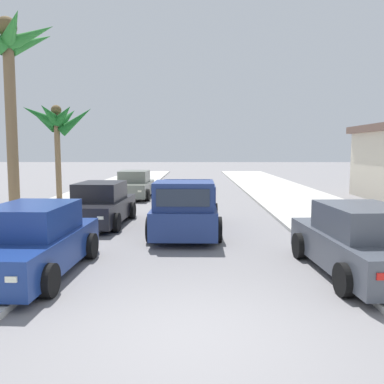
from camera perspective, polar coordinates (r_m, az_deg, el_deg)
The scene contains 12 objects.
ground_plane at distance 6.21m, azimuth 0.50°, elevation -19.89°, with size 160.00×160.00×0.00m, color slate.
sidewalk_left at distance 18.61m, azimuth -16.71°, elevation -2.33°, with size 4.76×60.00×0.12m, color beige.
sidewalk_right at distance 18.61m, azimuth 17.72°, elevation -2.37°, with size 4.76×60.00×0.12m, color beige.
curb_left at distance 18.35m, azimuth -13.78°, elevation -2.40°, with size 0.16×60.00×0.10m, color silver.
curb_right at distance 18.35m, azimuth 14.80°, elevation -2.43°, with size 0.16×60.00×0.10m, color silver.
pickup_truck at distance 12.97m, azimuth -0.90°, elevation -2.31°, with size 2.26×5.23×1.80m.
car_left_near at distance 14.78m, azimuth -13.13°, elevation -1.83°, with size 2.16×4.32×1.54m.
car_right_near at distance 9.34m, azimuth -22.12°, elevation -6.75°, with size 2.13×4.31×1.54m.
car_left_mid at distance 9.40m, azimuth 23.18°, elevation -6.72°, with size 2.21×4.34×1.54m.
car_right_mid at distance 22.45m, azimuth -8.34°, elevation 0.96°, with size 2.05×4.27×1.54m.
palm_tree_right_fore at distance 17.21m, azimuth -24.91°, elevation 17.31°, with size 3.68×3.58×7.69m.
palm_tree_left_mid at distance 22.08m, azimuth -19.03°, elevation 9.77°, with size 3.95×3.48×5.12m.
Camera 1 is at (-0.00, -5.58, 2.73)m, focal length 36.87 mm.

